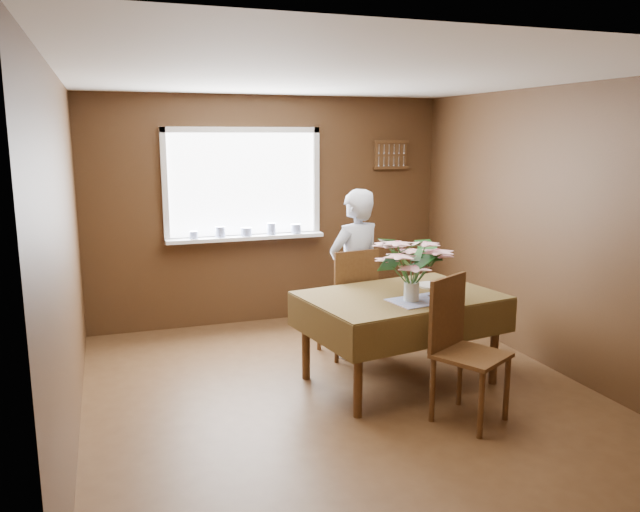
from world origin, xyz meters
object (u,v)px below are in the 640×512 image
object	(u,v)px
chair_far	(350,299)
flower_bouquet	(412,258)
seated_woman	(355,274)
chair_near	(461,344)
dining_table	(400,305)

from	to	relation	value
chair_far	flower_bouquet	bearing A→B (deg)	92.97
chair_far	seated_woman	world-z (taller)	seated_woman
chair_far	flower_bouquet	size ratio (longest dim) A/B	1.66
chair_near	dining_table	bearing A→B (deg)	69.54
chair_near	flower_bouquet	bearing A→B (deg)	74.98
dining_table	chair_far	size ratio (longest dim) A/B	1.66
dining_table	flower_bouquet	xyz separation A→B (m)	(-0.02, -0.23, 0.44)
chair_near	seated_woman	size ratio (longest dim) A/B	0.67
flower_bouquet	seated_woman	bearing A→B (deg)	95.87
seated_woman	flower_bouquet	xyz separation A→B (m)	(0.10, -0.95, 0.32)
chair_near	flower_bouquet	world-z (taller)	flower_bouquet
dining_table	chair_near	xyz separation A→B (m)	(0.11, -0.77, -0.10)
seated_woman	chair_far	bearing A→B (deg)	-7.26
chair_near	seated_woman	world-z (taller)	seated_woman
chair_far	flower_bouquet	world-z (taller)	flower_bouquet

